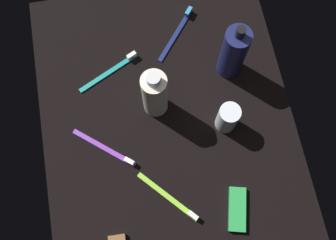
# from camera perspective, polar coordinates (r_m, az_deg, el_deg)

# --- Properties ---
(ground_plane) EXTENTS (0.84, 0.64, 0.01)m
(ground_plane) POSITION_cam_1_polar(r_m,az_deg,el_deg) (1.02, -0.00, -0.59)
(ground_plane) COLOR black
(lotion_bottle) EXTENTS (0.06, 0.06, 0.20)m
(lotion_bottle) POSITION_cam_1_polar(r_m,az_deg,el_deg) (1.00, 9.38, 9.54)
(lotion_bottle) COLOR #1A1E50
(lotion_bottle) RESTS_ON ground_plane
(bodywash_bottle) EXTENTS (0.06, 0.06, 0.19)m
(bodywash_bottle) POSITION_cam_1_polar(r_m,az_deg,el_deg) (0.95, -1.93, 3.77)
(bodywash_bottle) COLOR silver
(bodywash_bottle) RESTS_ON ground_plane
(deodorant_stick) EXTENTS (0.05, 0.05, 0.10)m
(deodorant_stick) POSITION_cam_1_polar(r_m,az_deg,el_deg) (0.98, 8.56, 0.30)
(deodorant_stick) COLOR silver
(deodorant_stick) RESTS_ON ground_plane
(toothbrush_teal) EXTENTS (0.09, 0.17, 0.02)m
(toothbrush_teal) POSITION_cam_1_polar(r_m,az_deg,el_deg) (1.07, -8.06, 7.16)
(toothbrush_teal) COLOR teal
(toothbrush_teal) RESTS_ON ground_plane
(toothbrush_lime) EXTENTS (0.14, 0.13, 0.02)m
(toothbrush_lime) POSITION_cam_1_polar(r_m,az_deg,el_deg) (0.97, 0.49, -11.32)
(toothbrush_lime) COLOR #8CD133
(toothbrush_lime) RESTS_ON ground_plane
(toothbrush_navy) EXTENTS (0.15, 0.12, 0.02)m
(toothbrush_navy) POSITION_cam_1_polar(r_m,az_deg,el_deg) (1.11, 1.39, 12.66)
(toothbrush_navy) COLOR navy
(toothbrush_navy) RESTS_ON ground_plane
(toothbrush_purple) EXTENTS (0.12, 0.15, 0.02)m
(toothbrush_purple) POSITION_cam_1_polar(r_m,az_deg,el_deg) (1.00, -8.68, -4.22)
(toothbrush_purple) COLOR purple
(toothbrush_purple) RESTS_ON ground_plane
(snack_bar_green) EXTENTS (0.11, 0.06, 0.01)m
(snack_bar_green) POSITION_cam_1_polar(r_m,az_deg,el_deg) (0.98, 9.91, -12.53)
(snack_bar_green) COLOR green
(snack_bar_green) RESTS_ON ground_plane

